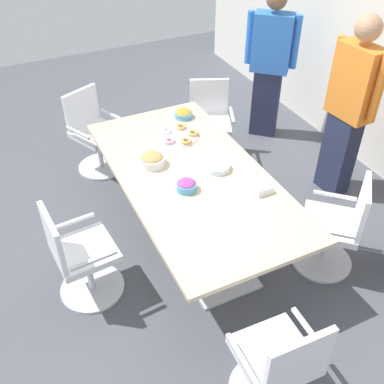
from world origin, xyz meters
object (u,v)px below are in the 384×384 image
(office_chair_2, at_px, (278,367))
(snack_bowl_cookies, at_px, (152,160))
(snack_bowl_chips_orange, at_px, (184,114))
(person_standing_1, at_px, (349,107))
(conference_table, at_px, (192,185))
(person_standing_0, at_px, (270,64))
(snack_bowl_candy_mix, at_px, (187,185))
(napkin_pile, at_px, (261,188))
(office_chair_3, at_px, (335,230))
(office_chair_0, at_px, (95,136))
(donut_platter, at_px, (179,135))
(office_chair_1, at_px, (79,258))
(office_chair_4, at_px, (209,126))
(plate_stack, at_px, (217,167))

(office_chair_2, relative_size, snack_bowl_cookies, 4.10)
(snack_bowl_chips_orange, bearing_deg, person_standing_1, 56.64)
(conference_table, height_order, person_standing_0, person_standing_0)
(person_standing_0, bearing_deg, snack_bowl_candy_mix, 82.90)
(office_chair_2, xyz_separation_m, napkin_pile, (-1.22, 0.61, 0.38))
(conference_table, relative_size, office_chair_2, 2.64)
(office_chair_3, xyz_separation_m, snack_bowl_cookies, (-1.10, -1.22, 0.40))
(conference_table, distance_m, snack_bowl_candy_mix, 0.28)
(person_standing_0, relative_size, snack_bowl_cookies, 7.97)
(office_chair_0, distance_m, office_chair_3, 2.77)
(office_chair_3, relative_size, person_standing_0, 0.51)
(office_chair_3, xyz_separation_m, snack_bowl_chips_orange, (-1.76, -0.61, 0.39))
(donut_platter, bearing_deg, napkin_pile, 13.82)
(office_chair_1, relative_size, office_chair_4, 1.00)
(office_chair_2, height_order, snack_bowl_candy_mix, office_chair_2)
(office_chair_0, bearing_deg, person_standing_1, 120.17)
(office_chair_1, xyz_separation_m, snack_bowl_cookies, (-0.49, 0.84, 0.40))
(snack_bowl_chips_orange, distance_m, donut_platter, 0.38)
(person_standing_0, distance_m, napkin_pile, 2.21)
(office_chair_2, bearing_deg, snack_bowl_cookies, 93.69)
(office_chair_3, height_order, plate_stack, office_chair_3)
(conference_table, distance_m, napkin_pile, 0.64)
(office_chair_4, bearing_deg, person_standing_1, 151.91)
(snack_bowl_cookies, bearing_deg, person_standing_1, 83.20)
(office_chair_3, height_order, office_chair_4, same)
(person_standing_1, distance_m, napkin_pile, 1.40)
(person_standing_0, height_order, donut_platter, person_standing_0)
(office_chair_3, bearing_deg, conference_table, 92.00)
(conference_table, height_order, office_chair_0, office_chair_0)
(office_chair_2, distance_m, snack_bowl_chips_orange, 2.69)
(office_chair_3, xyz_separation_m, snack_bowl_candy_mix, (-0.65, -1.10, 0.39))
(office_chair_2, distance_m, napkin_pile, 1.41)
(office_chair_3, distance_m, snack_bowl_chips_orange, 1.90)
(snack_bowl_candy_mix, height_order, donut_platter, snack_bowl_candy_mix)
(snack_bowl_cookies, bearing_deg, plate_stack, 58.07)
(office_chair_1, relative_size, snack_bowl_chips_orange, 4.90)
(office_chair_2, xyz_separation_m, snack_bowl_cookies, (-1.95, -0.06, 0.40))
(napkin_pile, bearing_deg, office_chair_4, 167.09)
(napkin_pile, bearing_deg, person_standing_1, 111.04)
(snack_bowl_candy_mix, xyz_separation_m, plate_stack, (-0.15, 0.36, -0.02))
(office_chair_1, bearing_deg, person_standing_1, 90.27)
(snack_bowl_chips_orange, bearing_deg, office_chair_4, 119.70)
(donut_platter, bearing_deg, snack_bowl_chips_orange, 148.59)
(person_standing_1, bearing_deg, office_chair_0, 50.51)
(snack_bowl_cookies, bearing_deg, conference_table, 43.56)
(person_standing_1, relative_size, snack_bowl_cookies, 8.39)
(plate_stack, relative_size, napkin_pile, 1.54)
(snack_bowl_chips_orange, relative_size, donut_platter, 0.48)
(office_chair_0, height_order, office_chair_3, same)
(office_chair_0, distance_m, snack_bowl_chips_orange, 1.09)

